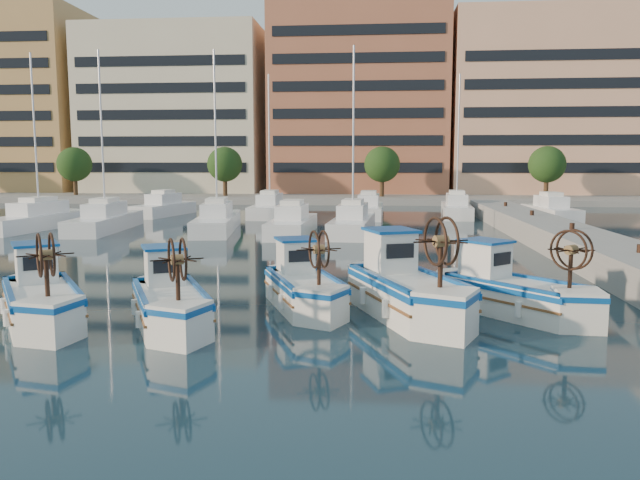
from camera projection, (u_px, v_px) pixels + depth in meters
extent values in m
plane|color=#1A3646|center=(253.00, 318.00, 17.90)|extent=(300.00, 300.00, 0.00)
cube|color=gray|center=(618.00, 260.00, 24.55)|extent=(3.00, 60.00, 1.20)
cube|color=gray|center=(351.00, 193.00, 84.07)|extent=(180.00, 40.00, 0.60)
cube|color=tan|center=(0.00, 102.00, 84.94)|extent=(24.00, 14.00, 24.00)
cube|color=beige|center=(178.00, 112.00, 82.85)|extent=(23.00, 14.00, 21.00)
cube|color=black|center=(160.00, 107.00, 75.93)|extent=(21.16, 0.12, 18.90)
cube|color=#AB6142|center=(359.00, 95.00, 80.41)|extent=(22.00, 14.00, 25.00)
cube|color=black|center=(357.00, 88.00, 73.49)|extent=(20.24, 0.12, 22.50)
cube|color=#F1AE86|center=(542.00, 105.00, 78.50)|extent=(23.00, 14.00, 22.00)
cube|color=black|center=(557.00, 99.00, 71.58)|extent=(21.16, 0.12, 19.80)
cylinder|color=#3F2B19|center=(76.00, 187.00, 73.50)|extent=(0.50, 0.50, 3.00)
sphere|color=#264A1A|center=(74.00, 164.00, 73.16)|extent=(4.00, 4.00, 4.00)
cylinder|color=#3F2B19|center=(225.00, 188.00, 71.86)|extent=(0.50, 0.50, 3.00)
sphere|color=#264A1A|center=(225.00, 164.00, 71.52)|extent=(4.00, 4.00, 4.00)
cylinder|color=#3F2B19|center=(382.00, 188.00, 70.21)|extent=(0.50, 0.50, 3.00)
sphere|color=#264A1A|center=(382.00, 164.00, 69.88)|extent=(4.00, 4.00, 4.00)
cylinder|color=#3F2B19|center=(546.00, 189.00, 68.57)|extent=(0.50, 0.50, 3.00)
sphere|color=#264A1A|center=(547.00, 164.00, 68.24)|extent=(4.00, 4.00, 4.00)
cube|color=white|center=(40.00, 221.00, 41.68)|extent=(3.27, 10.04, 1.00)
cylinder|color=silver|center=(35.00, 138.00, 41.00)|extent=(0.12, 0.12, 11.00)
cube|color=white|center=(106.00, 223.00, 40.60)|extent=(2.94, 9.52, 1.00)
cylinder|color=silver|center=(102.00, 138.00, 39.92)|extent=(0.12, 0.12, 11.00)
cube|color=white|center=(217.00, 223.00, 40.55)|extent=(3.61, 10.46, 1.00)
cylinder|color=silver|center=(215.00, 138.00, 39.86)|extent=(0.12, 0.12, 11.00)
cube|color=white|center=(292.00, 226.00, 38.46)|extent=(2.31, 8.16, 1.00)
cube|color=white|center=(353.00, 225.00, 39.14)|extent=(2.74, 9.37, 1.00)
cylinder|color=silver|center=(353.00, 137.00, 38.46)|extent=(0.12, 0.12, 11.00)
cube|color=white|center=(164.00, 210.00, 52.16)|extent=(3.45, 7.86, 1.00)
cube|color=white|center=(270.00, 210.00, 51.55)|extent=(2.21, 8.96, 1.00)
cylinder|color=silver|center=(269.00, 143.00, 50.87)|extent=(0.12, 0.12, 11.00)
cube|color=white|center=(369.00, 211.00, 50.63)|extent=(2.40, 8.64, 1.00)
cube|color=white|center=(456.00, 210.00, 51.32)|extent=(2.85, 9.23, 1.00)
cylinder|color=silver|center=(458.00, 143.00, 50.64)|extent=(0.12, 0.12, 11.00)
cube|color=white|center=(550.00, 213.00, 48.44)|extent=(2.93, 7.73, 1.00)
cube|color=white|center=(42.00, 306.00, 17.20)|extent=(3.70, 4.28, 1.00)
cube|color=#0B4999|center=(41.00, 292.00, 17.16)|extent=(3.81, 4.41, 0.15)
cube|color=#1B85D7|center=(41.00, 295.00, 17.16)|extent=(3.16, 3.74, 0.06)
cube|color=white|center=(36.00, 263.00, 18.07)|extent=(1.57, 1.62, 1.05)
cube|color=#0B4999|center=(35.00, 244.00, 18.00)|extent=(1.77, 1.82, 0.08)
cylinder|color=#331E14|center=(47.00, 278.00, 15.58)|extent=(0.11, 0.11, 1.11)
cylinder|color=brown|center=(46.00, 255.00, 15.51)|extent=(0.40, 0.39, 0.27)
torus|color=#331E14|center=(39.00, 255.00, 15.44)|extent=(0.69, 0.96, 1.12)
torus|color=#331E14|center=(52.00, 255.00, 15.58)|extent=(0.69, 0.96, 1.12)
cube|color=white|center=(170.00, 308.00, 16.99)|extent=(3.19, 4.22, 0.97)
cube|color=#0B4999|center=(170.00, 295.00, 16.94)|extent=(3.29, 4.34, 0.15)
cube|color=#1B85D7|center=(170.00, 297.00, 16.95)|extent=(2.70, 3.71, 0.06)
cube|color=white|center=(164.00, 266.00, 17.89)|extent=(1.44, 1.53, 1.02)
cube|color=#0B4999|center=(164.00, 247.00, 17.82)|extent=(1.63, 1.71, 0.07)
cylinder|color=#331E14|center=(178.00, 283.00, 15.32)|extent=(0.11, 0.11, 1.07)
cylinder|color=brown|center=(177.00, 260.00, 15.25)|extent=(0.38, 0.36, 0.26)
torus|color=#331E14|center=(171.00, 260.00, 15.20)|extent=(0.53, 1.00, 1.08)
torus|color=#331E14|center=(183.00, 259.00, 15.29)|extent=(0.53, 1.00, 1.08)
cube|color=white|center=(304.00, 293.00, 19.00)|extent=(2.92, 4.16, 0.96)
cube|color=#0B4999|center=(304.00, 281.00, 18.96)|extent=(3.01, 4.29, 0.15)
cube|color=#1B85D7|center=(304.00, 283.00, 18.96)|extent=(2.44, 3.68, 0.05)
cube|color=white|center=(295.00, 256.00, 19.92)|extent=(1.37, 1.47, 1.00)
cube|color=#0B4999|center=(295.00, 239.00, 19.86)|extent=(1.54, 1.65, 0.07)
cylinder|color=#331E14|center=(319.00, 269.00, 17.31)|extent=(0.11, 0.11, 1.06)
cylinder|color=brown|center=(319.00, 249.00, 17.24)|extent=(0.36, 0.34, 0.26)
torus|color=#331E14|center=(314.00, 249.00, 17.20)|extent=(0.45, 1.02, 1.07)
torus|color=#331E14|center=(324.00, 249.00, 17.28)|extent=(0.45, 1.02, 1.07)
cube|color=white|center=(408.00, 297.00, 17.97)|extent=(3.51, 4.96, 1.14)
cube|color=#0B4999|center=(408.00, 283.00, 17.91)|extent=(3.62, 5.11, 0.17)
cube|color=#1B85D7|center=(408.00, 285.00, 17.92)|extent=(2.94, 4.38, 0.07)
cube|color=white|center=(390.00, 251.00, 19.06)|extent=(1.63, 1.76, 1.20)
cube|color=#0B4999|center=(391.00, 230.00, 18.98)|extent=(1.85, 1.97, 0.09)
cylinder|color=#331E14|center=(440.00, 267.00, 15.96)|extent=(0.13, 0.13, 1.26)
cylinder|color=brown|center=(441.00, 241.00, 15.87)|extent=(0.44, 0.41, 0.30)
torus|color=#331E14|center=(435.00, 241.00, 15.83)|extent=(0.54, 1.21, 1.27)
torus|color=#331E14|center=(447.00, 241.00, 15.92)|extent=(0.54, 1.21, 1.27)
cube|color=white|center=(515.00, 298.00, 18.19)|extent=(3.91, 4.08, 0.99)
cube|color=#0B4999|center=(516.00, 286.00, 18.14)|extent=(4.02, 4.20, 0.15)
cube|color=#1B85D7|center=(516.00, 288.00, 18.15)|extent=(3.36, 3.54, 0.06)
cube|color=white|center=(485.00, 259.00, 18.96)|extent=(1.59, 1.61, 1.04)
cube|color=#0B4999|center=(486.00, 241.00, 18.89)|extent=(1.79, 1.80, 0.08)
cylinder|color=#331E14|center=(570.00, 271.00, 16.71)|extent=(0.11, 0.11, 1.09)
cylinder|color=brown|center=(571.00, 250.00, 16.63)|extent=(0.40, 0.40, 0.26)
torus|color=#331E14|center=(568.00, 250.00, 16.55)|extent=(0.79, 0.87, 1.10)
torus|color=#331E14|center=(574.00, 249.00, 16.72)|extent=(0.79, 0.87, 1.10)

